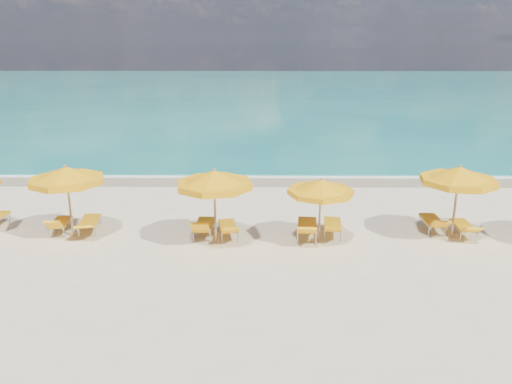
{
  "coord_description": "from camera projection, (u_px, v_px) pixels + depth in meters",
  "views": [
    {
      "loc": [
        0.16,
        -15.61,
        6.49
      ],
      "look_at": [
        0.0,
        1.5,
        1.2
      ],
      "focal_mm": 35.0,
      "sensor_mm": 36.0,
      "label": 1
    }
  ],
  "objects": [
    {
      "name": "whitecap_far",
      "position": [
        359.0,
        123.0,
        39.68
      ],
      "size": [
        18.0,
        0.3,
        0.05
      ],
      "primitive_type": "cube",
      "color": "white",
      "rests_on": "ground"
    },
    {
      "name": "lounger_3_right",
      "position": [
        90.0,
        226.0,
        17.41
      ],
      "size": [
        0.88,
        1.94,
        0.67
      ],
      "rotation": [
        0.0,
        0.0,
        0.16
      ],
      "color": "#A5A8AD",
      "rests_on": "ground"
    },
    {
      "name": "lounger_6_left",
      "position": [
        432.0,
        225.0,
        17.47
      ],
      "size": [
        0.66,
        1.82,
        0.79
      ],
      "rotation": [
        0.0,
        0.0,
        -0.03
      ],
      "color": "#A5A8AD",
      "rests_on": "ground"
    },
    {
      "name": "lounger_6_right",
      "position": [
        463.0,
        230.0,
        17.09
      ],
      "size": [
        0.62,
        1.72,
        0.69
      ],
      "rotation": [
        0.0,
        0.0,
        -0.04
      ],
      "color": "#A5A8AD",
      "rests_on": "ground"
    },
    {
      "name": "umbrella_5",
      "position": [
        321.0,
        188.0,
        16.06
      ],
      "size": [
        2.25,
        2.25,
        2.2
      ],
      "rotation": [
        0.0,
        0.0,
        -0.04
      ],
      "color": "#AD7F56",
      "rests_on": "ground"
    },
    {
      "name": "wet_sand_band",
      "position": [
        257.0,
        180.0,
        23.9
      ],
      "size": [
        120.0,
        2.6,
        0.01
      ],
      "primitive_type": "cube",
      "color": "tan",
      "rests_on": "ground"
    },
    {
      "name": "lounger_3_left",
      "position": [
        61.0,
        227.0,
        17.37
      ],
      "size": [
        0.72,
        1.66,
        0.77
      ],
      "rotation": [
        0.0,
        0.0,
        0.11
      ],
      "color": "#A5A8AD",
      "rests_on": "ground"
    },
    {
      "name": "foam_line",
      "position": [
        257.0,
        175.0,
        24.66
      ],
      "size": [
        120.0,
        1.2,
        0.03
      ],
      "primitive_type": "cube",
      "color": "white",
      "rests_on": "ground"
    },
    {
      "name": "ground_plane",
      "position": [
        256.0,
        239.0,
        16.83
      ],
      "size": [
        120.0,
        120.0,
        0.0
      ],
      "primitive_type": "plane",
      "color": "beige"
    },
    {
      "name": "ocean",
      "position": [
        259.0,
        92.0,
        62.68
      ],
      "size": [
        120.0,
        80.0,
        0.3
      ],
      "primitive_type": "cube",
      "color": "#14736A",
      "rests_on": "ground"
    },
    {
      "name": "umbrella_6",
      "position": [
        459.0,
        176.0,
        16.34
      ],
      "size": [
        3.0,
        3.0,
        2.54
      ],
      "rotation": [
        0.0,
        0.0,
        0.22
      ],
      "color": "#AD7F56",
      "rests_on": "ground"
    },
    {
      "name": "lounger_5_right",
      "position": [
        332.0,
        229.0,
        17.12
      ],
      "size": [
        0.8,
        1.88,
        0.72
      ],
      "rotation": [
        0.0,
        0.0,
        -0.12
      ],
      "color": "#A5A8AD",
      "rests_on": "ground"
    },
    {
      "name": "umbrella_3",
      "position": [
        66.0,
        176.0,
        16.48
      ],
      "size": [
        2.72,
        2.72,
        2.51
      ],
      "rotation": [
        0.0,
        0.0,
        -0.1
      ],
      "color": "#AD7F56",
      "rests_on": "ground"
    },
    {
      "name": "whitecap_near",
      "position": [
        168.0,
        140.0,
        33.12
      ],
      "size": [
        14.0,
        0.36,
        0.05
      ],
      "primitive_type": "cube",
      "color": "white",
      "rests_on": "ground"
    },
    {
      "name": "lounger_4_right",
      "position": [
        228.0,
        231.0,
        16.98
      ],
      "size": [
        0.84,
        1.81,
        0.73
      ],
      "rotation": [
        0.0,
        0.0,
        0.16
      ],
      "color": "#A5A8AD",
      "rests_on": "ground"
    },
    {
      "name": "lounger_4_left",
      "position": [
        204.0,
        230.0,
        17.01
      ],
      "size": [
        0.71,
        1.86,
        0.9
      ],
      "rotation": [
        0.0,
        0.0,
        -0.05
      ],
      "color": "#A5A8AD",
      "rests_on": "ground"
    },
    {
      "name": "umbrella_4",
      "position": [
        214.0,
        180.0,
        15.88
      ],
      "size": [
        2.97,
        2.97,
        2.55
      ],
      "rotation": [
        0.0,
        0.0,
        -0.2
      ],
      "color": "#AD7F56",
      "rests_on": "ground"
    },
    {
      "name": "lounger_5_left",
      "position": [
        307.0,
        231.0,
        16.9
      ],
      "size": [
        0.85,
        2.06,
        0.84
      ],
      "rotation": [
        0.0,
        0.0,
        -0.1
      ],
      "color": "#A5A8AD",
      "rests_on": "ground"
    }
  ]
}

